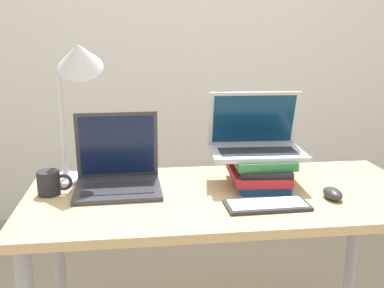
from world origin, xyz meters
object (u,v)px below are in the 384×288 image
Objects in this scene: wireless_keyboard at (267,205)px; desk_lamp at (77,73)px; laptop_on_books at (256,141)px; laptop_left at (118,174)px; book_stack at (260,171)px; mug at (50,183)px; mouse at (333,193)px.

wireless_keyboard is 0.80m from desk_lamp.
desk_lamp is at bearing 174.65° from laptop_on_books.
laptop_left is 0.52m from book_stack.
laptop_left is 2.56× the size of mug.
mouse is (0.21, -0.16, -0.04)m from book_stack.
laptop_on_books is 0.33m from mouse.
laptop_left is 0.88× the size of laptop_on_books.
book_stack is at bearing -77.95° from laptop_on_books.
desk_lamp is at bearing 154.18° from laptop_left.
laptop_left is at bearing -25.82° from desk_lamp.
mug is (-0.96, 0.16, 0.02)m from mouse.
laptop_left reaches higher than mug.
mouse is at bearing -17.19° from desk_lamp.
mug is at bearing 163.93° from wireless_keyboard.
book_stack is 2.83× the size of mouse.
book_stack reaches higher than mouse.
book_stack is 0.27m from mouse.
laptop_on_books is 1.29× the size of wireless_keyboard.
book_stack is (0.52, -0.04, 0.00)m from laptop_left.
mug is at bearing 179.99° from book_stack.
laptop_left is 0.39m from desk_lamp.
laptop_left is 0.52m from laptop_on_books.
laptop_left is 1.13× the size of wireless_keyboard.
desk_lamp reaches higher than book_stack.
book_stack is at bearing 80.86° from wireless_keyboard.
laptop_on_books reaches higher than mouse.
mug is 0.22× the size of desk_lamp.
mouse is 0.18× the size of desk_lamp.
wireless_keyboard is at bearing -169.54° from mouse.
mouse is 0.81× the size of mug.
mouse is at bearing -43.29° from laptop_on_books.
wireless_keyboard is 0.49× the size of desk_lamp.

